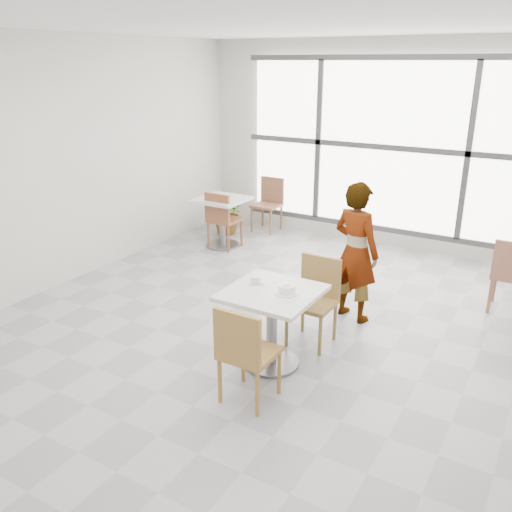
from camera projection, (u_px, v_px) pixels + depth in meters
The scene contains 15 objects.
floor at pixel (271, 339), 5.46m from camera, with size 7.00×7.00×0.00m, color #9E9EA5.
ceiling at pixel (275, 19), 4.43m from camera, with size 7.00×7.00×0.00m, color white.
wall_back at pixel (390, 147), 7.77m from camera, with size 6.00×6.00×0.00m, color silver.
wall_left at pixel (54, 165), 6.39m from camera, with size 7.00×7.00×0.00m, color silver.
window at pixel (389, 147), 7.71m from camera, with size 4.60×0.07×2.52m.
main_table at pixel (272, 314), 4.84m from camera, with size 0.80×0.80×0.75m.
chair_near at pixel (244, 350), 4.28m from camera, with size 0.42×0.42×0.87m.
chair_far at pixel (316, 294), 5.29m from camera, with size 0.42×0.42×0.87m.
oatmeal_bowl at pixel (287, 289), 4.69m from camera, with size 0.21×0.21×0.09m.
coffee_cup at pixel (255, 280), 4.91m from camera, with size 0.16×0.13×0.07m.
person at pixel (356, 252), 5.68m from camera, with size 0.56×0.36×1.52m, color black.
bg_table_left at pixel (222, 215), 8.04m from camera, with size 0.70×0.70×0.75m.
bg_chair_left_near at pixel (221, 217), 7.91m from camera, with size 0.42×0.42×0.87m.
bg_chair_left_far at pixel (269, 200), 8.84m from camera, with size 0.42×0.42×0.87m.
plant_left at pixel (228, 212), 8.68m from camera, with size 0.64×0.56×0.71m, color #557140.
Camera 1 is at (2.35, -4.23, 2.68)m, focal length 37.51 mm.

